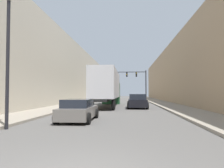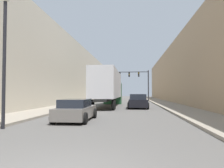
# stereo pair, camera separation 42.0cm
# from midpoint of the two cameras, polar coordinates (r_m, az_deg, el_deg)

# --- Properties ---
(sidewalk_right) EXTENTS (3.14, 80.00, 0.15)m
(sidewalk_right) POSITION_cam_midpoint_polar(r_m,az_deg,el_deg) (34.68, 13.70, -4.85)
(sidewalk_right) COLOR gray
(sidewalk_right) RESTS_ON ground
(sidewalk_left) EXTENTS (3.14, 80.00, 0.15)m
(sidewalk_left) POSITION_cam_midpoint_polar(r_m,az_deg,el_deg) (35.17, -6.95, -4.86)
(sidewalk_left) COLOR gray
(sidewalk_left) RESTS_ON ground
(building_right) EXTENTS (6.00, 80.00, 9.73)m
(building_right) POSITION_cam_midpoint_polar(r_m,az_deg,el_deg) (35.72, 20.92, 3.00)
(building_right) COLOR tan
(building_right) RESTS_ON ground
(building_left) EXTENTS (6.00, 80.00, 10.31)m
(building_left) POSITION_cam_midpoint_polar(r_m,az_deg,el_deg) (36.55, -13.94, 3.26)
(building_left) COLOR #BCB29E
(building_left) RESTS_ON ground
(semi_truck) EXTENTS (2.54, 14.33, 4.23)m
(semi_truck) POSITION_cam_midpoint_polar(r_m,az_deg,el_deg) (26.87, -0.48, -0.74)
(semi_truck) COLOR silver
(semi_truck) RESTS_ON ground
(sedan_car) EXTENTS (1.98, 4.23, 1.31)m
(sedan_car) POSITION_cam_midpoint_polar(r_m,az_deg,el_deg) (13.43, -8.53, -6.80)
(sedan_car) COLOR slate
(sedan_car) RESTS_ON ground
(suv_car) EXTENTS (2.17, 4.46, 1.53)m
(suv_car) POSITION_cam_midpoint_polar(r_m,az_deg,el_deg) (23.88, 7.27, -4.54)
(suv_car) COLOR black
(suv_car) RESTS_ON ground
(traffic_signal_gantry) EXTENTS (7.57, 0.35, 6.04)m
(traffic_signal_gantry) POSITION_cam_midpoint_polar(r_m,az_deg,el_deg) (43.22, 6.92, 1.34)
(traffic_signal_gantry) COLOR black
(traffic_signal_gantry) RESTS_ON ground
(street_lamp) EXTENTS (0.44, 0.44, 6.49)m
(street_lamp) POSITION_cam_midpoint_polar(r_m,az_deg,el_deg) (11.66, -25.31, 10.28)
(street_lamp) COLOR black
(street_lamp) RESTS_ON ground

